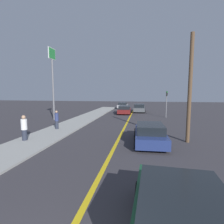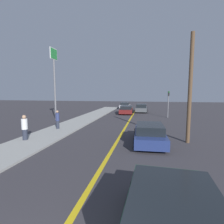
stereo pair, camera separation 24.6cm
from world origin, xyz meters
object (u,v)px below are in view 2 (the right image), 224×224
at_px(car_near_right_lane, 172,224).
at_px(car_ahead_center, 149,134).
at_px(car_far_distant, 126,110).
at_px(traffic_light, 168,101).
at_px(roadside_sign, 54,71).
at_px(car_parked_left_lot, 141,108).
at_px(utility_pole, 190,89).
at_px(pedestrian_near_curb, 25,128).
at_px(pedestrian_mid_group, 58,120).
at_px(car_oncoming_far, 125,106).

xyz_separation_m(car_near_right_lane, car_ahead_center, (-0.30, 7.70, -0.06)).
height_order(car_ahead_center, car_far_distant, car_ahead_center).
distance_m(car_near_right_lane, car_ahead_center, 7.71).
distance_m(traffic_light, roadside_sign, 14.19).
relative_size(car_near_right_lane, car_parked_left_lot, 1.04).
height_order(car_far_distant, roadside_sign, roadside_sign).
bearing_deg(utility_pole, traffic_light, 89.59).
distance_m(car_ahead_center, traffic_light, 12.17).
height_order(car_near_right_lane, traffic_light, traffic_light).
bearing_deg(pedestrian_near_curb, utility_pole, 9.40).
distance_m(car_far_distant, pedestrian_mid_group, 13.22).
relative_size(pedestrian_mid_group, roadside_sign, 0.19).
bearing_deg(utility_pole, car_parked_left_lot, 101.32).
relative_size(car_near_right_lane, traffic_light, 1.27).
bearing_deg(car_far_distant, car_ahead_center, -80.92).
height_order(pedestrian_near_curb, traffic_light, traffic_light).
bearing_deg(car_oncoming_far, car_far_distant, -80.17).
xyz_separation_m(car_ahead_center, roadside_sign, (-10.57, 7.57, 5.05)).
distance_m(pedestrian_near_curb, traffic_light, 16.68).
bearing_deg(utility_pole, car_oncoming_far, 106.47).
distance_m(car_ahead_center, pedestrian_near_curb, 8.07).
relative_size(pedestrian_mid_group, traffic_light, 0.47).
bearing_deg(traffic_light, car_oncoming_far, 120.45).
relative_size(car_far_distant, traffic_light, 1.29).
bearing_deg(roadside_sign, utility_pole, -28.20).
relative_size(car_oncoming_far, pedestrian_mid_group, 2.48).
relative_size(car_parked_left_lot, roadside_sign, 0.50).
distance_m(car_oncoming_far, pedestrian_mid_group, 21.16).
bearing_deg(traffic_light, pedestrian_mid_group, -137.44).
bearing_deg(car_parked_left_lot, utility_pole, -78.56).
xyz_separation_m(car_ahead_center, car_oncoming_far, (-4.34, 23.43, -0.02)).
relative_size(traffic_light, roadside_sign, 0.41).
distance_m(car_oncoming_far, roadside_sign, 17.78).
distance_m(car_far_distant, roadside_sign, 11.65).
bearing_deg(utility_pole, roadside_sign, 151.80).
bearing_deg(car_ahead_center, pedestrian_near_curb, -174.22).
bearing_deg(pedestrian_near_curb, car_oncoming_far, 81.53).
height_order(car_far_distant, pedestrian_near_curb, pedestrian_near_curb).
distance_m(pedestrian_near_curb, roadside_sign, 10.22).
distance_m(pedestrian_near_curb, utility_pole, 10.83).
relative_size(car_near_right_lane, pedestrian_near_curb, 2.60).
xyz_separation_m(pedestrian_near_curb, utility_pole, (10.40, 1.72, 2.49)).
height_order(pedestrian_mid_group, roadside_sign, roadside_sign).
bearing_deg(car_parked_left_lot, roadside_sign, -133.84).
height_order(car_ahead_center, pedestrian_mid_group, pedestrian_mid_group).
relative_size(pedestrian_near_curb, roadside_sign, 0.20).
bearing_deg(car_far_distant, utility_pole, -71.65).
bearing_deg(car_near_right_lane, car_far_distant, 101.55).
xyz_separation_m(car_parked_left_lot, car_oncoming_far, (-3.36, 5.91, -0.06)).
distance_m(pedestrian_near_curb, pedestrian_mid_group, 3.66).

